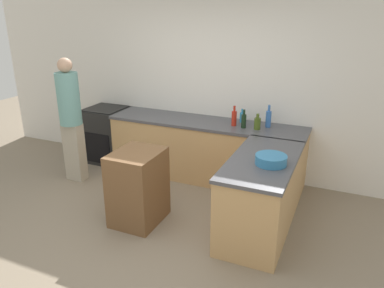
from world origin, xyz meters
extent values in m
plane|color=gray|center=(0.00, 0.00, 0.00)|extent=(14.00, 14.00, 0.00)
cube|color=white|center=(0.00, 2.08, 1.35)|extent=(8.00, 0.06, 2.70)
cube|color=tan|center=(0.00, 1.73, 0.42)|extent=(2.84, 0.65, 0.84)
cube|color=#4C4C51|center=(0.00, 1.73, 0.86)|extent=(2.87, 0.68, 0.04)
cube|color=tan|center=(1.09, 0.68, 0.42)|extent=(0.66, 1.44, 0.84)
cube|color=#4C4C51|center=(1.09, 0.68, 0.86)|extent=(0.69, 1.47, 0.04)
cube|color=black|center=(-1.75, 1.74, 0.44)|extent=(0.62, 0.62, 0.88)
cube|color=black|center=(-1.75, 1.43, 0.31)|extent=(0.52, 0.01, 0.49)
cube|color=black|center=(-1.75, 1.74, 0.89)|extent=(0.57, 0.57, 0.01)
cube|color=brown|center=(-0.28, 0.30, 0.44)|extent=(0.52, 0.63, 0.88)
cylinder|color=teal|center=(1.19, 0.56, 0.93)|extent=(0.33, 0.33, 0.10)
cylinder|color=red|center=(0.43, 1.70, 0.98)|extent=(0.07, 0.07, 0.20)
cylinder|color=red|center=(0.43, 1.70, 1.12)|extent=(0.03, 0.03, 0.08)
cylinder|color=#386BB7|center=(0.87, 1.83, 0.99)|extent=(0.07, 0.07, 0.22)
cylinder|color=#386BB7|center=(0.87, 1.83, 1.14)|extent=(0.03, 0.03, 0.09)
cylinder|color=#338CBF|center=(0.48, 1.90, 0.95)|extent=(0.06, 0.06, 0.14)
cylinder|color=#338CBF|center=(0.48, 1.90, 1.05)|extent=(0.03, 0.03, 0.05)
cylinder|color=#475B1E|center=(0.76, 1.67, 0.96)|extent=(0.09, 0.09, 0.15)
cylinder|color=#475B1E|center=(0.76, 1.67, 1.06)|extent=(0.04, 0.04, 0.06)
cylinder|color=black|center=(0.58, 1.66, 0.97)|extent=(0.07, 0.07, 0.18)
cylinder|color=black|center=(0.58, 1.66, 1.10)|extent=(0.03, 0.03, 0.07)
cube|color=#ADA38E|center=(-1.73, 0.92, 0.43)|extent=(0.28, 0.17, 0.86)
cylinder|color=#6BA39E|center=(-1.73, 0.92, 1.22)|extent=(0.31, 0.31, 0.73)
sphere|color=tan|center=(-1.73, 0.92, 1.69)|extent=(0.20, 0.20, 0.20)
camera|label=1|loc=(1.88, -3.06, 2.43)|focal=35.00mm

